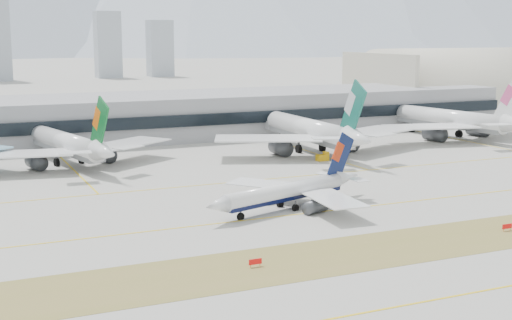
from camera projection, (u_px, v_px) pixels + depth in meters
name	position (u px, v px, depth m)	size (l,w,h in m)	color
ground	(293.00, 208.00, 150.51)	(3000.00, 3000.00, 0.00)	#98968F
apron_markings	(464.00, 291.00, 101.98)	(360.00, 122.22, 0.06)	olive
taxiing_airliner	(290.00, 192.00, 149.83)	(43.19, 36.70, 14.92)	white
widebody_eva	(70.00, 145.00, 198.71)	(58.33, 57.98, 21.26)	white
widebody_cathay	(313.00, 132.00, 220.20)	(68.50, 66.78, 24.41)	white
widebody_china_air	(454.00, 121.00, 250.38)	(65.31, 64.63, 23.60)	white
terminal	(147.00, 116.00, 252.49)	(280.00, 43.10, 15.00)	gray
hangar	(457.00, 112.00, 333.85)	(91.00, 60.00, 60.00)	beige
hold_sign_left	(255.00, 262.00, 112.34)	(2.20, 0.15, 1.35)	red
hold_sign_right	(507.00, 226.00, 132.99)	(2.20, 0.15, 1.35)	red
gse_c	(323.00, 157.00, 206.83)	(3.55, 2.00, 2.60)	#DA9F0B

